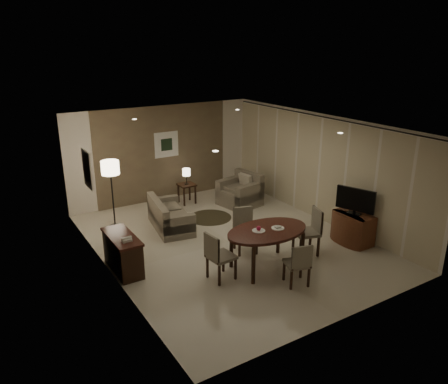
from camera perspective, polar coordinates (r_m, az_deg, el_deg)
room_shell at (r=9.91m, az=-0.61°, el=1.41°), size 5.50×7.00×2.70m
taupe_accent at (r=12.56m, az=-7.95°, el=5.02°), size 3.96×0.03×2.70m
curtain_wall at (r=11.20m, az=12.30°, el=2.89°), size 0.08×6.70×2.58m
curtain_rod at (r=10.92m, az=12.79°, el=9.56°), size 0.03×6.80×0.03m
art_back_frame at (r=12.52m, az=-7.53°, el=6.17°), size 0.72×0.03×0.72m
art_back_canvas at (r=12.50m, az=-7.50°, el=6.16°), size 0.34×0.01×0.34m
art_left_frame at (r=9.48m, az=-17.44°, el=2.86°), size 0.03×0.60×0.80m
art_left_canvas at (r=9.49m, az=-17.36°, el=2.87°), size 0.01×0.46×0.64m
downlight_nl at (r=7.04m, az=-1.12°, el=5.36°), size 0.10×0.10×0.01m
downlight_nr at (r=8.77m, az=14.95°, el=7.45°), size 0.10×0.10×0.01m
downlight_fl at (r=10.24m, az=-11.60°, el=9.29°), size 0.10×0.10×0.01m
downlight_fr at (r=11.50m, az=1.76°, el=10.69°), size 0.10×0.10×0.01m
console_desk at (r=8.98m, az=-13.07°, el=-7.78°), size 0.48×1.20×0.75m
telephone at (r=8.54m, az=-12.61°, el=-6.03°), size 0.20×0.14×0.09m
tv_cabinet at (r=10.36m, az=16.51°, el=-4.52°), size 0.48×0.90×0.70m
flat_tv at (r=10.11m, az=16.79°, el=-1.05°), size 0.36×0.85×0.60m
dining_table at (r=8.89m, az=5.61°, el=-7.38°), size 1.75×1.09×0.82m
chair_near at (r=8.37m, az=9.49°, el=-9.12°), size 0.53×0.53×0.87m
chair_far at (r=9.46m, az=2.84°, el=-5.14°), size 0.58×0.58×0.96m
chair_left at (r=8.41m, az=-0.35°, el=-8.34°), size 0.51×0.51×0.97m
chair_right at (r=9.52m, az=10.71°, el=-5.15°), size 0.61×0.61×1.01m
plate_a at (r=8.65m, az=4.54°, el=-5.06°), size 0.26×0.26×0.02m
plate_b at (r=8.80m, az=7.04°, el=-4.71°), size 0.26×0.26×0.02m
fruit_apple at (r=8.62m, az=4.55°, el=-4.74°), size 0.09×0.09×0.09m
napkin at (r=8.79m, az=7.05°, el=-4.57°), size 0.12×0.08×0.03m
round_rug at (r=11.42m, az=-1.84°, el=-3.33°), size 1.12×1.12×0.01m
sofa at (r=10.75m, az=-6.98°, el=-2.85°), size 1.68×1.03×0.74m
armchair at (r=12.16m, az=2.06°, el=0.29°), size 1.11×1.15×0.89m
side_table at (r=12.40m, az=-4.86°, el=-0.20°), size 0.44×0.44×0.56m
table_lamp at (r=12.23m, az=-4.93°, el=2.16°), size 0.22×0.22×0.50m
floor_lamp at (r=10.90m, az=-14.36°, el=-0.35°), size 0.43×0.43×1.69m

